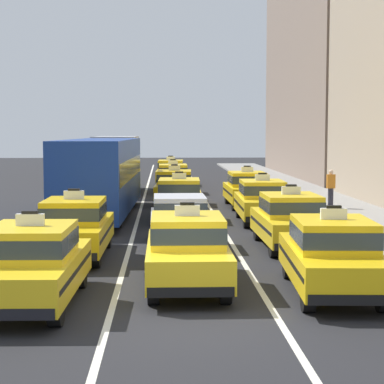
# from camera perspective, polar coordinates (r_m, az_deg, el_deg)

# --- Properties ---
(ground_plane) EXTENTS (160.00, 160.00, 0.00)m
(ground_plane) POSITION_cam_1_polar(r_m,az_deg,el_deg) (12.77, 0.18, -10.98)
(ground_plane) COLOR #232326
(lane_stripe_left_center) EXTENTS (0.14, 80.00, 0.01)m
(lane_stripe_left_center) POSITION_cam_1_polar(r_m,az_deg,el_deg) (32.46, -4.26, -1.16)
(lane_stripe_left_center) COLOR silver
(lane_stripe_left_center) RESTS_ON ground
(lane_stripe_center_right) EXTENTS (0.14, 80.00, 0.01)m
(lane_stripe_center_right) POSITION_cam_1_polar(r_m,az_deg,el_deg) (32.52, 1.39, -1.13)
(lane_stripe_center_right) COLOR silver
(lane_stripe_center_right) RESTS_ON ground
(sidewalk_curb) EXTENTS (4.00, 90.00, 0.15)m
(sidewalk_curb) POSITION_cam_1_polar(r_m,az_deg,el_deg) (28.55, 13.36, -2.00)
(sidewalk_curb) COLOR gray
(sidewalk_curb) RESTS_ON ground
(taxi_left_nearest) EXTENTS (1.92, 4.60, 1.96)m
(taxi_left_nearest) POSITION_cam_1_polar(r_m,az_deg,el_deg) (14.16, -13.31, -5.86)
(taxi_left_nearest) COLOR black
(taxi_left_nearest) RESTS_ON ground
(taxi_left_second) EXTENTS (1.86, 4.58, 1.96)m
(taxi_left_second) POSITION_cam_1_polar(r_m,az_deg,el_deg) (19.31, -9.84, -2.89)
(taxi_left_second) COLOR black
(taxi_left_second) RESTS_ON ground
(bus_left_third) EXTENTS (2.85, 11.27, 3.22)m
(bus_left_third) POSITION_cam_1_polar(r_m,az_deg,el_deg) (28.39, -7.62, 1.59)
(bus_left_third) COLOR black
(bus_left_third) RESTS_ON ground
(box_truck_left_fourth) EXTENTS (2.38, 6.99, 3.27)m
(box_truck_left_fourth) POSITION_cam_1_polar(r_m,az_deg,el_deg) (39.25, -6.32, 2.51)
(box_truck_left_fourth) COLOR black
(box_truck_left_fourth) RESTS_ON ground
(taxi_center_nearest) EXTENTS (1.83, 4.56, 1.96)m
(taxi_center_nearest) POSITION_cam_1_polar(r_m,az_deg,el_deg) (15.37, -0.42, -4.86)
(taxi_center_nearest) COLOR black
(taxi_center_nearest) RESTS_ON ground
(sedan_center_second) EXTENTS (1.82, 4.32, 1.58)m
(sedan_center_second) POSITION_cam_1_polar(r_m,az_deg,el_deg) (20.82, -1.06, -2.32)
(sedan_center_second) COLOR black
(sedan_center_second) RESTS_ON ground
(taxi_center_third) EXTENTS (1.96, 4.62, 1.96)m
(taxi_center_third) POSITION_cam_1_polar(r_m,az_deg,el_deg) (27.09, -1.08, -0.53)
(taxi_center_third) COLOR black
(taxi_center_third) RESTS_ON ground
(taxi_center_fourth) EXTENTS (2.01, 4.63, 1.96)m
(taxi_center_fourth) POSITION_cam_1_polar(r_m,az_deg,el_deg) (32.95, -1.48, 0.48)
(taxi_center_fourth) COLOR black
(taxi_center_fourth) RESTS_ON ground
(taxi_center_fifth) EXTENTS (1.84, 4.57, 1.96)m
(taxi_center_fifth) POSITION_cam_1_polar(r_m,az_deg,el_deg) (39.12, -1.62, 1.21)
(taxi_center_fifth) COLOR black
(taxi_center_fifth) RESTS_ON ground
(taxi_center_sixth) EXTENTS (2.00, 4.63, 1.96)m
(taxi_center_sixth) POSITION_cam_1_polar(r_m,az_deg,el_deg) (44.80, -1.80, 1.70)
(taxi_center_sixth) COLOR black
(taxi_center_sixth) RESTS_ON ground
(taxi_right_nearest) EXTENTS (2.07, 4.65, 1.96)m
(taxi_right_nearest) POSITION_cam_1_polar(r_m,az_deg,el_deg) (15.07, 11.71, -5.16)
(taxi_right_nearest) COLOR black
(taxi_right_nearest) RESTS_ON ground
(taxi_right_second) EXTENTS (1.85, 4.57, 1.96)m
(taxi_right_second) POSITION_cam_1_polar(r_m,az_deg,el_deg) (20.72, 8.26, -2.32)
(taxi_right_second) COLOR black
(taxi_right_second) RESTS_ON ground
(taxi_right_third) EXTENTS (1.90, 4.59, 1.96)m
(taxi_right_third) POSITION_cam_1_polar(r_m,az_deg,el_deg) (26.39, 5.91, -0.70)
(taxi_right_third) COLOR black
(taxi_right_third) RESTS_ON ground
(taxi_right_fourth) EXTENTS (1.86, 4.58, 1.96)m
(taxi_right_fourth) POSITION_cam_1_polar(r_m,az_deg,el_deg) (31.82, 4.63, 0.30)
(taxi_right_fourth) COLOR black
(taxi_right_fourth) RESTS_ON ground
(pedestrian_mid_block) EXTENTS (0.36, 0.24, 1.71)m
(pedestrian_mid_block) POSITION_cam_1_polar(r_m,az_deg,el_deg) (30.72, 11.61, 0.29)
(pedestrian_mid_block) COLOR #23232D
(pedestrian_mid_block) RESTS_ON sidewalk_curb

